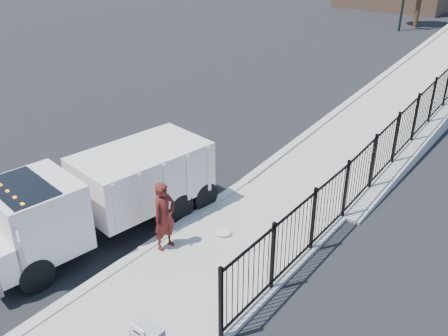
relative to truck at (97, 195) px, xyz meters
The scene contains 9 objects.
ground 2.23m from the truck, 29.48° to the left, with size 120.00×120.00×0.00m, color black.
sidewalk 3.87m from the truck, 17.73° to the right, with size 3.55×12.00×0.12m, color #9E998E.
curb 2.29m from the truck, 35.50° to the right, with size 0.30×12.00×0.16m, color #ADAAA3.
ramp 17.33m from the truck, 77.67° to the left, with size 3.95×24.00×1.70m, color #9E998E.
iron_fence 13.87m from the truck, 68.35° to the left, with size 0.10×28.00×1.80m, color black.
truck is the anchor object (origin of this frame).
worker 2.06m from the truck, 16.14° to the left, with size 0.71×0.46×1.94m, color #4C1512.
arrow_sign 5.54m from the truck, 32.63° to the right, with size 0.35×0.04×0.22m, color white.
debris 3.67m from the truck, 34.92° to the left, with size 0.44×0.44×0.11m, color silver.
Camera 1 is at (8.32, -8.23, 8.16)m, focal length 40.00 mm.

